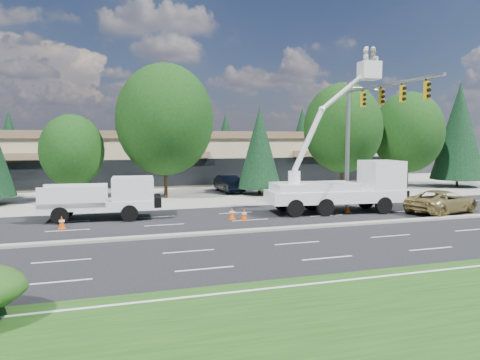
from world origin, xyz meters
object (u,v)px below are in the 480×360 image
object	(u,v)px
signal_mast	(364,120)
bucket_truck	(346,178)
utility_pickup	(106,202)
minivan	(442,202)

from	to	relation	value
signal_mast	bucket_truck	world-z (taller)	bucket_truck
utility_pickup	bucket_truck	distance (m)	15.01
signal_mast	minivan	xyz separation A→B (m)	(2.49, -5.20, -5.32)
utility_pickup	bucket_truck	world-z (taller)	bucket_truck
signal_mast	minivan	bearing A→B (deg)	-64.43
utility_pickup	minivan	world-z (taller)	utility_pickup
signal_mast	bucket_truck	size ratio (longest dim) A/B	0.96
utility_pickup	minivan	size ratio (longest dim) A/B	1.26
utility_pickup	minivan	bearing A→B (deg)	-5.97
signal_mast	minivan	size ratio (longest dim) A/B	1.91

